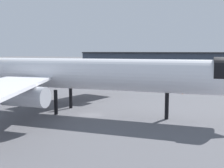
% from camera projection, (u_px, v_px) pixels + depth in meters
% --- Properties ---
extents(ground, '(900.00, 900.00, 0.00)m').
position_uv_depth(ground, '(91.00, 115.00, 53.85)').
color(ground, '#56565B').
extents(airliner_near_gate, '(65.04, 58.93, 17.75)m').
position_uv_depth(airliner_near_gate, '(74.00, 74.00, 55.29)').
color(airliner_near_gate, white).
rests_on(airliner_near_gate, ground).
extents(terminal_building, '(189.49, 53.14, 18.91)m').
position_uv_depth(terminal_building, '(177.00, 58.00, 266.69)').
color(terminal_building, '#3D4756').
rests_on(terminal_building, ground).
extents(service_truck_front, '(4.47, 5.95, 3.00)m').
position_uv_depth(service_truck_front, '(128.00, 83.00, 92.16)').
color(service_truck_front, black).
rests_on(service_truck_front, ground).
extents(traffic_cone_near_nose, '(0.49, 0.49, 0.61)m').
position_uv_depth(traffic_cone_near_nose, '(182.00, 93.00, 79.45)').
color(traffic_cone_near_nose, '#F2600C').
rests_on(traffic_cone_near_nose, ground).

